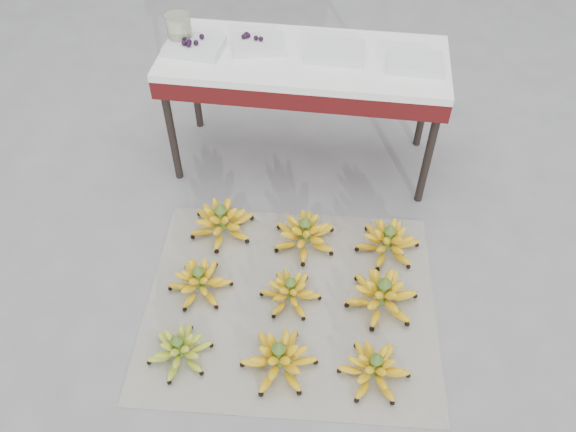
# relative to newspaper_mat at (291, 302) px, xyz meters

# --- Properties ---
(ground) EXTENTS (60.00, 60.00, 0.00)m
(ground) POSITION_rel_newspaper_mat_xyz_m (0.05, -0.06, -0.00)
(ground) COLOR slate
(ground) RESTS_ON ground
(newspaper_mat) EXTENTS (1.32, 1.13, 0.01)m
(newspaper_mat) POSITION_rel_newspaper_mat_xyz_m (0.00, 0.00, 0.00)
(newspaper_mat) COLOR white
(newspaper_mat) RESTS_ON ground
(bunch_front_left) EXTENTS (0.29, 0.29, 0.16)m
(bunch_front_left) POSITION_rel_newspaper_mat_xyz_m (-0.40, -0.32, 0.06)
(bunch_front_left) COLOR #97B535
(bunch_front_left) RESTS_ON newspaper_mat
(bunch_front_center) EXTENTS (0.30, 0.30, 0.18)m
(bunch_front_center) POSITION_rel_newspaper_mat_xyz_m (-0.00, -0.31, 0.06)
(bunch_front_center) COLOR yellow
(bunch_front_center) RESTS_ON newspaper_mat
(bunch_front_right) EXTENTS (0.36, 0.36, 0.17)m
(bunch_front_right) POSITION_rel_newspaper_mat_xyz_m (0.37, -0.30, 0.06)
(bunch_front_right) COLOR yellow
(bunch_front_right) RESTS_ON newspaper_mat
(bunch_mid_left) EXTENTS (0.28, 0.28, 0.17)m
(bunch_mid_left) POSITION_rel_newspaper_mat_xyz_m (-0.40, 0.01, 0.06)
(bunch_mid_left) COLOR yellow
(bunch_mid_left) RESTS_ON newspaper_mat
(bunch_mid_center) EXTENTS (0.30, 0.30, 0.16)m
(bunch_mid_center) POSITION_rel_newspaper_mat_xyz_m (-0.00, 0.01, 0.06)
(bunch_mid_center) COLOR yellow
(bunch_mid_center) RESTS_ON newspaper_mat
(bunch_mid_right) EXTENTS (0.35, 0.35, 0.19)m
(bunch_mid_right) POSITION_rel_newspaper_mat_xyz_m (0.39, 0.04, 0.07)
(bunch_mid_right) COLOR yellow
(bunch_mid_right) RESTS_ON newspaper_mat
(bunch_back_left) EXTENTS (0.34, 0.34, 0.19)m
(bunch_back_left) POSITION_rel_newspaper_mat_xyz_m (-0.38, 0.37, 0.07)
(bunch_back_left) COLOR yellow
(bunch_back_left) RESTS_ON newspaper_mat
(bunch_back_center) EXTENTS (0.39, 0.39, 0.18)m
(bunch_back_center) POSITION_rel_newspaper_mat_xyz_m (0.02, 0.34, 0.07)
(bunch_back_center) COLOR yellow
(bunch_back_center) RESTS_ON newspaper_mat
(bunch_back_right) EXTENTS (0.34, 0.34, 0.18)m
(bunch_back_right) POSITION_rel_newspaper_mat_xyz_m (0.41, 0.35, 0.06)
(bunch_back_right) COLOR yellow
(bunch_back_right) RESTS_ON newspaper_mat
(vendor_table) EXTENTS (1.35, 0.54, 0.65)m
(vendor_table) POSITION_rel_newspaper_mat_xyz_m (-0.07, 0.94, 0.57)
(vendor_table) COLOR black
(vendor_table) RESTS_ON ground
(tray_far_left) EXTENTS (0.28, 0.21, 0.07)m
(tray_far_left) POSITION_rel_newspaper_mat_xyz_m (-0.58, 0.91, 0.67)
(tray_far_left) COLOR silver
(tray_far_left) RESTS_ON vendor_table
(tray_left) EXTENTS (0.27, 0.22, 0.06)m
(tray_left) POSITION_rel_newspaper_mat_xyz_m (-0.29, 0.97, 0.67)
(tray_left) COLOR silver
(tray_left) RESTS_ON vendor_table
(tray_right) EXTENTS (0.27, 0.20, 0.04)m
(tray_right) POSITION_rel_newspaper_mat_xyz_m (0.08, 0.96, 0.67)
(tray_right) COLOR silver
(tray_right) RESTS_ON vendor_table
(tray_far_right) EXTENTS (0.25, 0.18, 0.04)m
(tray_far_right) POSITION_rel_newspaper_mat_xyz_m (0.44, 0.91, 0.67)
(tray_far_right) COLOR silver
(tray_far_right) RESTS_ON vendor_table
(glass_jar) EXTENTS (0.14, 0.14, 0.15)m
(glass_jar) POSITION_rel_newspaper_mat_xyz_m (-0.66, 0.96, 0.72)
(glass_jar) COLOR beige
(glass_jar) RESTS_ON vendor_table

